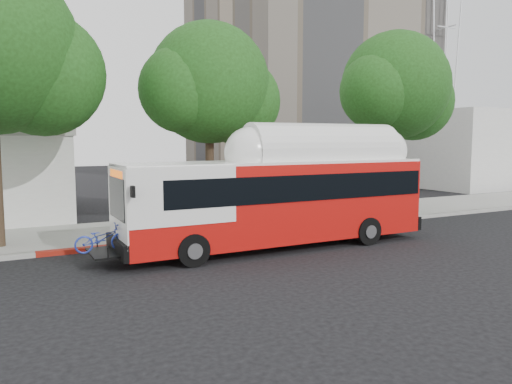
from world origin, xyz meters
TOP-DOWN VIEW (x-y plane):
  - ground at (0.00, 0.00)m, footprint 120.00×120.00m
  - sidewalk at (0.00, 6.50)m, footprint 60.00×5.00m
  - curb_strip at (0.00, 3.90)m, footprint 60.00×0.30m
  - red_curb_segment at (-3.00, 3.90)m, footprint 10.00×0.32m
  - street_tree_left at (-8.53, 5.56)m, footprint 6.67×5.80m
  - street_tree_mid at (-0.59, 6.06)m, footprint 5.75×5.00m
  - street_tree_right at (9.44, 5.86)m, footprint 6.21×5.40m
  - horizon_block at (30.00, 16.00)m, footprint 20.00×12.00m
  - transit_bus at (-0.23, 1.45)m, footprint 11.89×2.59m

SIDE VIEW (x-z plane):
  - ground at x=0.00m, z-range 0.00..0.00m
  - sidewalk at x=0.00m, z-range 0.00..0.15m
  - curb_strip at x=0.00m, z-range 0.00..0.15m
  - red_curb_segment at x=-3.00m, z-range 0.00..0.16m
  - transit_bus at x=-0.23m, z-range -0.11..3.39m
  - horizon_block at x=30.00m, z-range 0.00..6.00m
  - street_tree_mid at x=-0.59m, z-range 1.60..10.22m
  - street_tree_right at x=9.44m, z-range 1.67..10.85m
  - street_tree_left at x=-8.53m, z-range 1.73..11.47m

